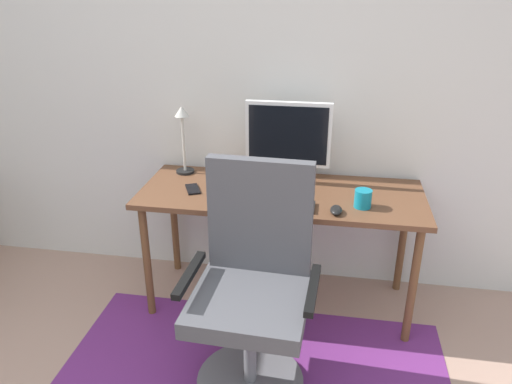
{
  "coord_description": "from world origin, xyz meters",
  "views": [
    {
      "loc": [
        0.66,
        -0.63,
        1.81
      ],
      "look_at": [
        0.3,
        1.58,
        0.83
      ],
      "focal_mm": 34.16,
      "sensor_mm": 36.0,
      "label": 1
    }
  ],
  "objects_px": {
    "cell_phone": "(193,189)",
    "desk_lamp": "(183,132)",
    "keyboard": "(273,205)",
    "monitor": "(288,137)",
    "desk": "(281,204)",
    "office_chair": "(253,298)",
    "computer_mouse": "(336,210)",
    "coffee_cup": "(363,199)"
  },
  "relations": [
    {
      "from": "cell_phone",
      "to": "desk_lamp",
      "type": "bearing_deg",
      "value": 90.59
    },
    {
      "from": "keyboard",
      "to": "desk_lamp",
      "type": "relative_size",
      "value": 1.05
    },
    {
      "from": "desk_lamp",
      "to": "monitor",
      "type": "bearing_deg",
      "value": -3.07
    },
    {
      "from": "desk",
      "to": "desk_lamp",
      "type": "xyz_separation_m",
      "value": [
        -0.61,
        0.2,
        0.33
      ]
    },
    {
      "from": "keyboard",
      "to": "office_chair",
      "type": "xyz_separation_m",
      "value": [
        -0.03,
        -0.45,
        -0.27
      ]
    },
    {
      "from": "desk",
      "to": "keyboard",
      "type": "height_order",
      "value": "keyboard"
    },
    {
      "from": "computer_mouse",
      "to": "cell_phone",
      "type": "distance_m",
      "value": 0.81
    },
    {
      "from": "monitor",
      "to": "office_chair",
      "type": "xyz_separation_m",
      "value": [
        -0.06,
        -0.8,
        -0.52
      ]
    },
    {
      "from": "desk",
      "to": "cell_phone",
      "type": "relative_size",
      "value": 11.18
    },
    {
      "from": "desk",
      "to": "cell_phone",
      "type": "xyz_separation_m",
      "value": [
        -0.49,
        -0.06,
        0.08
      ]
    },
    {
      "from": "keyboard",
      "to": "office_chair",
      "type": "relative_size",
      "value": 0.4
    },
    {
      "from": "desk_lamp",
      "to": "keyboard",
      "type": "bearing_deg",
      "value": -33.26
    },
    {
      "from": "keyboard",
      "to": "desk_lamp",
      "type": "xyz_separation_m",
      "value": [
        -0.59,
        0.39,
        0.25
      ]
    },
    {
      "from": "monitor",
      "to": "desk_lamp",
      "type": "bearing_deg",
      "value": 176.93
    },
    {
      "from": "computer_mouse",
      "to": "desk_lamp",
      "type": "distance_m",
      "value": 1.03
    },
    {
      "from": "keyboard",
      "to": "office_chair",
      "type": "bearing_deg",
      "value": -93.74
    },
    {
      "from": "computer_mouse",
      "to": "coffee_cup",
      "type": "bearing_deg",
      "value": 35.41
    },
    {
      "from": "desk",
      "to": "coffee_cup",
      "type": "height_order",
      "value": "coffee_cup"
    },
    {
      "from": "monitor",
      "to": "desk_lamp",
      "type": "height_order",
      "value": "monitor"
    },
    {
      "from": "keyboard",
      "to": "computer_mouse",
      "type": "height_order",
      "value": "computer_mouse"
    },
    {
      "from": "cell_phone",
      "to": "office_chair",
      "type": "distance_m",
      "value": 0.78
    },
    {
      "from": "computer_mouse",
      "to": "cell_phone",
      "type": "bearing_deg",
      "value": 168.26
    },
    {
      "from": "keyboard",
      "to": "cell_phone",
      "type": "height_order",
      "value": "keyboard"
    },
    {
      "from": "desk",
      "to": "keyboard",
      "type": "distance_m",
      "value": 0.21
    },
    {
      "from": "computer_mouse",
      "to": "office_chair",
      "type": "distance_m",
      "value": 0.61
    },
    {
      "from": "monitor",
      "to": "office_chair",
      "type": "distance_m",
      "value": 0.96
    },
    {
      "from": "monitor",
      "to": "computer_mouse",
      "type": "xyz_separation_m",
      "value": [
        0.29,
        -0.38,
        -0.25
      ]
    },
    {
      "from": "cell_phone",
      "to": "office_chair",
      "type": "bearing_deg",
      "value": -77.73
    },
    {
      "from": "keyboard",
      "to": "desk_lamp",
      "type": "height_order",
      "value": "desk_lamp"
    },
    {
      "from": "computer_mouse",
      "to": "desk_lamp",
      "type": "xyz_separation_m",
      "value": [
        -0.91,
        0.42,
        0.24
      ]
    },
    {
      "from": "keyboard",
      "to": "cell_phone",
      "type": "relative_size",
      "value": 3.07
    },
    {
      "from": "monitor",
      "to": "computer_mouse",
      "type": "distance_m",
      "value": 0.54
    },
    {
      "from": "monitor",
      "to": "computer_mouse",
      "type": "relative_size",
      "value": 4.62
    },
    {
      "from": "keyboard",
      "to": "office_chair",
      "type": "height_order",
      "value": "office_chair"
    },
    {
      "from": "desk",
      "to": "computer_mouse",
      "type": "height_order",
      "value": "computer_mouse"
    },
    {
      "from": "desk_lamp",
      "to": "office_chair",
      "type": "bearing_deg",
      "value": -56.12
    },
    {
      "from": "computer_mouse",
      "to": "cell_phone",
      "type": "relative_size",
      "value": 0.74
    },
    {
      "from": "cell_phone",
      "to": "keyboard",
      "type": "bearing_deg",
      "value": -40.91
    },
    {
      "from": "coffee_cup",
      "to": "office_chair",
      "type": "xyz_separation_m",
      "value": [
        -0.49,
        -0.51,
        -0.3
      ]
    },
    {
      "from": "keyboard",
      "to": "desk_lamp",
      "type": "distance_m",
      "value": 0.75
    },
    {
      "from": "monitor",
      "to": "cell_phone",
      "type": "distance_m",
      "value": 0.61
    },
    {
      "from": "desk",
      "to": "cell_phone",
      "type": "distance_m",
      "value": 0.5
    }
  ]
}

